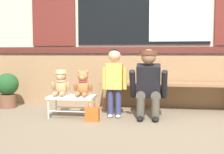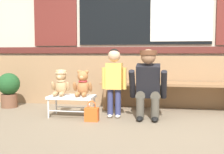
% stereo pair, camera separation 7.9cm
% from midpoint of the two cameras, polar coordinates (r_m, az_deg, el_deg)
% --- Properties ---
extents(ground_plane, '(60.00, 60.00, 0.00)m').
position_cam_midpoint_polar(ground_plane, '(3.55, 3.80, -9.86)').
color(ground_plane, '#756651').
extents(brick_low_wall, '(7.36, 0.25, 0.85)m').
position_cam_midpoint_polar(brick_low_wall, '(4.87, 5.30, -0.75)').
color(brick_low_wall, '#997551').
rests_on(brick_low_wall, ground).
extents(shop_facade, '(7.51, 0.26, 3.48)m').
position_cam_midpoint_polar(shop_facade, '(5.43, 5.80, 13.84)').
color(shop_facade, beige).
rests_on(shop_facade, ground).
extents(wooden_bench_long, '(2.10, 0.40, 0.44)m').
position_cam_midpoint_polar(wooden_bench_long, '(4.51, 10.58, -1.94)').
color(wooden_bench_long, '#8E6642').
rests_on(wooden_bench_long, ground).
extents(small_display_bench, '(0.64, 0.36, 0.30)m').
position_cam_midpoint_polar(small_display_bench, '(4.05, -8.60, -4.20)').
color(small_display_bench, silver).
rests_on(small_display_bench, ground).
extents(teddy_bear_with_hat, '(0.28, 0.27, 0.36)m').
position_cam_midpoint_polar(teddy_bear_with_hat, '(4.07, -10.78, -1.25)').
color(teddy_bear_with_hat, tan).
rests_on(teddy_bear_with_hat, small_display_bench).
extents(teddy_bear_plain, '(0.28, 0.26, 0.36)m').
position_cam_midpoint_polar(teddy_bear_plain, '(3.98, -6.43, -1.47)').
color(teddy_bear_plain, '#A86B3D').
rests_on(teddy_bear_plain, small_display_bench).
extents(child_standing, '(0.35, 0.18, 0.96)m').
position_cam_midpoint_polar(child_standing, '(3.93, -0.09, 0.36)').
color(child_standing, navy).
rests_on(child_standing, ground).
extents(adult_crouching, '(0.50, 0.49, 0.95)m').
position_cam_midpoint_polar(adult_crouching, '(3.91, 6.88, -1.34)').
color(adult_crouching, '#4C473D').
rests_on(adult_crouching, ground).
extents(handbag_on_ground, '(0.18, 0.11, 0.27)m').
position_cam_midpoint_polar(handbag_on_ground, '(3.79, -4.56, -7.42)').
color(handbag_on_ground, '#DB561E').
rests_on(handbag_on_ground, ground).
extents(potted_plant, '(0.36, 0.36, 0.57)m').
position_cam_midpoint_polar(potted_plant, '(4.97, -20.64, -2.12)').
color(potted_plant, brown).
rests_on(potted_plant, ground).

